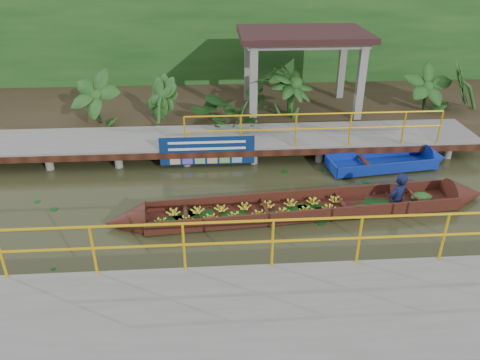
{
  "coord_description": "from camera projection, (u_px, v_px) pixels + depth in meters",
  "views": [
    {
      "loc": [
        -0.25,
        -9.95,
        6.12
      ],
      "look_at": [
        0.45,
        0.5,
        0.6
      ],
      "focal_mm": 35.0,
      "sensor_mm": 36.0,
      "label": 1
    }
  ],
  "objects": [
    {
      "name": "pavilion",
      "position": [
        303.0,
        42.0,
        16.07
      ],
      "size": [
        4.4,
        3.0,
        3.0
      ],
      "color": "slate",
      "rests_on": "ground"
    },
    {
      "name": "foliage_backdrop",
      "position": [
        214.0,
        45.0,
        19.54
      ],
      "size": [
        30.0,
        0.8,
        4.0
      ],
      "primitive_type": "cube",
      "color": "#174516",
      "rests_on": "ground"
    },
    {
      "name": "ground",
      "position": [
        224.0,
        211.0,
        11.65
      ],
      "size": [
        80.0,
        80.0,
        0.0
      ],
      "primitive_type": "plane",
      "color": "#313319",
      "rests_on": "ground"
    },
    {
      "name": "moored_blue_boat",
      "position": [
        408.0,
        161.0,
        13.85
      ],
      "size": [
        3.75,
        1.4,
        0.87
      ],
      "rotation": [
        0.0,
        0.0,
        0.13
      ],
      "color": "#0E279A",
      "rests_on": "ground"
    },
    {
      "name": "far_dock",
      "position": [
        220.0,
        140.0,
        14.45
      ],
      "size": [
        16.0,
        2.06,
        1.66
      ],
      "color": "slate",
      "rests_on": "ground"
    },
    {
      "name": "vendor_boat",
      "position": [
        314.0,
        204.0,
        11.53
      ],
      "size": [
        9.64,
        1.72,
        2.04
      ],
      "rotation": [
        0.0,
        0.0,
        0.08
      ],
      "color": "#33150D",
      "rests_on": "ground"
    },
    {
      "name": "land_strip",
      "position": [
        217.0,
        105.0,
        18.16
      ],
      "size": [
        30.0,
        8.0,
        0.45
      ],
      "primitive_type": "cube",
      "color": "#322519",
      "rests_on": "ground"
    },
    {
      "name": "near_dock",
      "position": [
        291.0,
        324.0,
        7.86
      ],
      "size": [
        18.0,
        2.4,
        1.73
      ],
      "color": "slate",
      "rests_on": "ground"
    },
    {
      "name": "tropical_plants",
      "position": [
        284.0,
        96.0,
        15.87
      ],
      "size": [
        14.29,
        1.29,
        1.61
      ],
      "color": "#174516",
      "rests_on": "ground"
    },
    {
      "name": "blue_banner",
      "position": [
        207.0,
        150.0,
        13.55
      ],
      "size": [
        2.75,
        0.04,
        0.86
      ],
      "color": "navy",
      "rests_on": "ground"
    }
  ]
}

